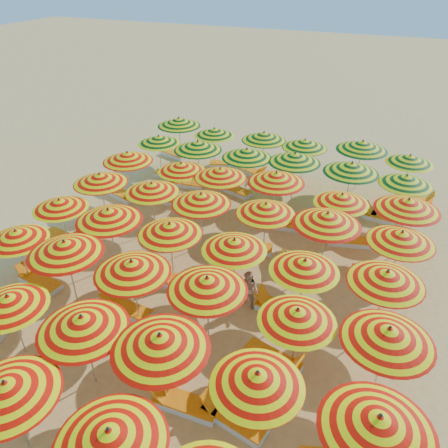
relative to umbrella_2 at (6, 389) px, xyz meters
The scene contains 69 objects.
ground 8.61m from the umbrella_2, 80.51° to the left, with size 120.00×120.00×0.00m, color #E7B766.
umbrella_2 is the anchor object (origin of this frame).
umbrella_3 2.68m from the umbrella_2, ahead, with size 2.91×2.91×2.42m.
umbrella_7 3.18m from the umbrella_2, 135.41° to the left, with size 2.67×2.67×2.22m.
umbrella_8 2.19m from the umbrella_2, 82.34° to the left, with size 2.75×2.75×2.47m.
umbrella_9 3.37m from the umbrella_2, 43.84° to the left, with size 2.99×2.99×2.55m.
umbrella_10 5.39m from the umbrella_2, 26.15° to the left, with size 2.83×2.83×2.31m.
umbrella_11 7.71m from the umbrella_2, 16.29° to the left, with size 2.85×2.85×2.50m.
umbrella_12 6.67m from the umbrella_2, 133.39° to the left, with size 2.42×2.42×2.20m.
umbrella_13 5.14m from the umbrella_2, 116.31° to the left, with size 2.87×2.87×2.53m.
umbrella_14 4.63m from the umbrella_2, 88.16° to the left, with size 3.07×3.07×2.45m.
umbrella_15 5.40m from the umbrella_2, 62.23° to the left, with size 2.51×2.51×2.45m.
umbrella_16 6.98m from the umbrella_2, 42.69° to the left, with size 2.59×2.59×2.24m.
umbrella_17 8.76m from the umbrella_2, 32.67° to the left, with size 2.73×2.73×2.45m.
umbrella_18 8.55m from the umbrella_2, 123.41° to the left, with size 2.30×2.30×2.21m.
umbrella_19 7.17m from the umbrella_2, 108.08° to the left, with size 2.61×2.61×2.51m.
umbrella_20 7.02m from the umbrella_2, 89.20° to the left, with size 2.23×2.23×2.36m.
umbrella_21 7.48m from the umbrella_2, 71.04° to the left, with size 2.34×2.34×2.28m.
umbrella_22 8.37m from the umbrella_2, 55.04° to the left, with size 2.84×2.84×2.28m.
umbrella_23 10.07m from the umbrella_2, 44.94° to the left, with size 2.87×2.87×2.38m.
umbrella_24 10.32m from the umbrella_2, 115.51° to the left, with size 2.81×2.81×2.38m.
umbrella_25 9.73m from the umbrella_2, 102.40° to the left, with size 2.87×2.87×2.32m.
umbrella_26 9.27m from the umbrella_2, 88.65° to the left, with size 2.37×2.37×2.43m.
umbrella_27 9.97m from the umbrella_2, 74.46° to the left, with size 2.25×2.25×2.36m.
umbrella_28 10.66m from the umbrella_2, 62.44° to the left, with size 3.08×3.08×2.56m.
umbrella_29 12.02m from the umbrella_2, 52.10° to the left, with size 2.53×2.53×2.38m.
umbrella_30 12.49m from the umbrella_2, 111.64° to the left, with size 3.03×3.03×2.43m.
umbrella_31 12.05m from the umbrella_2, 99.57° to the left, with size 2.43×2.43×2.23m.
umbrella_32 11.72m from the umbrella_2, 90.21° to the left, with size 2.51×2.51×2.39m.
umbrella_33 12.20m from the umbrella_2, 78.93° to the left, with size 3.06×3.06×2.52m.
umbrella_34 12.67m from the umbrella_2, 66.28° to the left, with size 2.54×2.54×2.27m.
umbrella_35 13.80m from the umbrella_2, 57.35° to the left, with size 3.01×3.01×2.53m.
umbrella_36 15.10m from the umbrella_2, 107.68° to the left, with size 2.47×2.47×2.27m.
umbrella_37 14.16m from the umbrella_2, 98.91° to the left, with size 2.62×2.62×2.47m.
umbrella_38 14.02m from the umbrella_2, 88.72° to the left, with size 2.93×2.93×2.47m.
umbrella_39 14.50m from the umbrella_2, 80.04° to the left, with size 2.58×2.58×2.52m.
umbrella_40 15.01m from the umbrella_2, 70.40° to the left, with size 3.04×3.04×2.53m.
umbrella_41 15.94m from the umbrella_2, 62.81° to the left, with size 2.68×2.68×2.33m.
umbrella_42 17.33m from the umbrella_2, 105.51° to the left, with size 2.95×2.95×2.50m.
umbrella_43 16.73m from the umbrella_2, 98.41° to the left, with size 2.74×2.74×2.25m.
umbrella_44 16.57m from the umbrella_2, 88.96° to the left, with size 2.62×2.62×2.42m.
umbrella_45 16.67m from the umbrella_2, 81.57° to the left, with size 2.89×2.89×2.36m.
umbrella_46 17.58m from the umbrella_2, 73.05° to the left, with size 2.98×2.98×2.57m.
umbrella_47 18.20m from the umbrella_2, 66.30° to the left, with size 2.73×2.73×2.27m.
lounger_4 4.25m from the umbrella_2, 39.13° to the left, with size 1.75×0.64×0.69m.
lounger_5 5.28m from the umbrella_2, 30.32° to the left, with size 1.82×0.93×0.69m.
lounger_7 6.61m from the umbrella_2, 130.27° to the left, with size 1.80×0.86×0.69m.
lounger_8 5.20m from the umbrella_2, 95.36° to the left, with size 1.77×0.71×0.69m.
lounger_9 6.85m from the umbrella_2, 45.20° to the left, with size 1.82×0.96×0.69m.
lounger_10 9.24m from the umbrella_2, 125.23° to the left, with size 1.80×0.85×0.69m.
lounger_11 7.11m from the umbrella_2, 84.94° to the left, with size 1.83×1.14×0.69m.
lounger_12 8.23m from the umbrella_2, 58.30° to the left, with size 1.75×0.65×0.69m.
lounger_13 10.10m from the umbrella_2, 77.92° to the left, with size 1.81×0.88×0.69m.
lounger_14 10.52m from the umbrella_2, 65.20° to the left, with size 1.83×1.10×0.69m.
lounger_15 12.05m from the umbrella_2, 54.64° to the left, with size 1.77×0.70×0.69m.
lounger_16 12.71m from the umbrella_2, 114.03° to the left, with size 1.83×1.09×0.69m.
lounger_17 12.31m from the umbrella_2, 101.90° to the left, with size 1.74×0.59×0.69m.
lounger_18 12.36m from the umbrella_2, 76.05° to the left, with size 1.79×0.77×0.69m.
lounger_19 13.05m from the umbrella_2, 64.28° to the left, with size 1.82×0.98×0.69m.
lounger_20 15.16m from the umbrella_2, 105.38° to the left, with size 1.81×0.92×0.69m.
lounger_21 14.18m from the umbrella_2, 101.46° to the left, with size 1.77×0.70×0.69m.
lounger_22 14.18m from the umbrella_2, 91.15° to the left, with size 1.83×1.10×0.69m.
lounger_23 15.47m from the umbrella_2, 68.84° to the left, with size 1.78×0.76×0.69m.
lounger_24 15.71m from the umbrella_2, 64.61° to the left, with size 1.80×0.82×0.69m.
lounger_25 17.76m from the umbrella_2, 106.92° to the left, with size 1.83×1.08×0.69m.
lounger_26 17.00m from the umbrella_2, 96.30° to the left, with size 1.82×1.20×0.69m.
lounger_27 16.48m from the umbrella_2, 90.71° to the left, with size 1.82×1.25×0.69m.
lounger_28 18.36m from the umbrella_2, 64.30° to the left, with size 1.78×0.74×0.69m.
beachgoer_b 7.42m from the umbrella_2, 64.37° to the left, with size 0.69×0.54×1.42m, color tan.
Camera 1 is at (5.24, -12.02, 9.99)m, focal length 35.00 mm.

